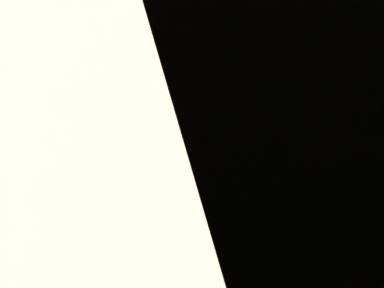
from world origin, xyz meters
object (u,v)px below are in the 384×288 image
Objects in this scene: book_stack_keyboard_riser at (189,183)px; cell_phone at (283,179)px; book_stack_tall at (160,162)px; computer_mouse at (257,166)px; desk at (268,220)px; book_stack_side at (253,141)px; mug at (73,213)px; keyboard at (189,158)px; laptop at (151,122)px; water_bottle at (328,137)px.

book_stack_keyboard_riser is 0.44m from cell_phone.
computer_mouse is (0.41, -0.14, -0.08)m from book_stack_tall.
book_stack_keyboard_riser reaches higher than desk.
book_stack_tall is 2.55× the size of computer_mouse.
mug is (-0.91, -0.09, -0.01)m from book_stack_side.
keyboard is (0.00, 0.00, 0.11)m from book_stack_keyboard_riser.
book_stack_keyboard_riser is at bearing -87.37° from laptop.
laptop is at bearing 136.77° from cell_phone.
mug is at bearing 175.46° from computer_mouse.
book_stack_keyboard_riser reaches higher than mug.
book_stack_tall is at bearing 10.14° from mug.
cell_phone is (0.43, -0.08, -0.19)m from keyboard.
laptop is at bearing 18.59° from mug.
desk is 6.35× the size of book_stack_keyboard_riser.
mug reaches higher than computer_mouse.
laptop reaches higher than book_stack_side.
cell_phone is (0.44, -0.26, -0.09)m from book_stack_tall.
book_stack_tall is 1.09× the size of book_stack_keyboard_riser.
book_stack_side is (0.51, 0.01, -0.05)m from book_stack_tall.
computer_mouse is 0.61× the size of water_bottle.
keyboard is (-0.50, -0.20, 0.14)m from book_stack_side.
water_bottle reaches higher than mug.
book_stack_side is 0.57× the size of keyboard.
water_bottle is at bearing -14.04° from book_stack_tall.
book_stack_tall reaches higher than book_stack_keyboard_riser.
keyboard is (0.01, -0.25, -0.06)m from laptop.
laptop is 0.85m from water_bottle.
book_stack_side is 0.56m from keyboard.
computer_mouse is at bearing 10.12° from keyboard.
book_stack_keyboard_riser is at bearing -86.00° from book_stack_tall.
desk is 6.40× the size of book_stack_side.
book_stack_keyboard_riser is at bearing -171.73° from desk.
keyboard is at bearing 163.52° from cell_phone.
computer_mouse is (0.41, -0.20, -0.24)m from laptop.
computer_mouse is 0.39m from water_bottle.
desk is at bearing 10.30° from computer_mouse.
book_stack_keyboard_riser is 0.30m from laptop.
book_stack_tall reaches higher than computer_mouse.
water_bottle is (0.38, -0.06, 0.07)m from computer_mouse.
laptop is (-0.51, 0.05, 0.20)m from book_stack_side.
book_stack_keyboard_riser is 0.54m from book_stack_side.
book_stack_side is 0.77× the size of laptop.
desk is 0.67m from book_stack_keyboard_riser.
desk is at bearing -2.62° from mug.
computer_mouse is at bearing -26.09° from laptop.
keyboard reaches higher than water_bottle.
computer_mouse is (0.40, 0.05, -0.07)m from book_stack_keyboard_riser.
laptop reaches higher than book_stack_tall.
water_bottle is (0.26, -0.08, 0.42)m from desk.
computer_mouse is at bearing 96.90° from cell_phone.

